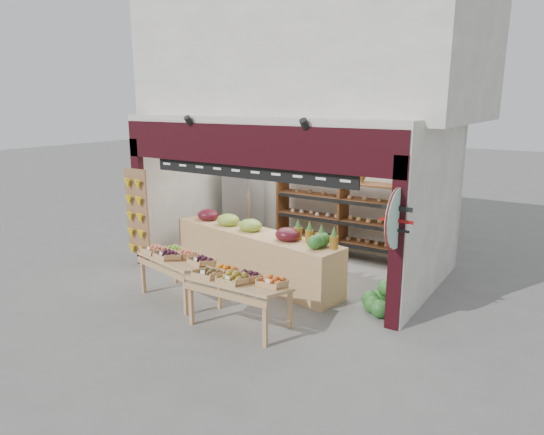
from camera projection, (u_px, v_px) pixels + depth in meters
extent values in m
plane|color=slate|center=(278.00, 274.00, 9.75)|extent=(60.00, 60.00, 0.00)
cube|color=white|center=(331.00, 184.00, 11.26)|extent=(5.76, 0.18, 3.00)
cube|color=white|center=(192.00, 183.00, 11.37)|extent=(0.18, 3.38, 3.00)
cube|color=white|center=(432.00, 213.00, 8.40)|extent=(0.18, 3.38, 3.00)
cube|color=white|center=(295.00, 118.00, 9.52)|extent=(5.76, 3.38, 0.12)
cube|color=white|center=(322.00, 61.00, 10.14)|extent=(6.36, 4.60, 2.40)
cube|color=black|center=(246.00, 145.00, 8.27)|extent=(5.70, 0.14, 0.70)
cube|color=black|center=(140.00, 203.00, 10.05)|extent=(0.22, 0.14, 2.65)
cube|color=black|center=(397.00, 245.00, 7.12)|extent=(0.22, 0.14, 2.65)
cube|color=black|center=(247.00, 171.00, 8.40)|extent=(4.20, 0.05, 0.26)
cylinder|color=white|center=(254.00, 157.00, 8.35)|extent=(0.34, 0.05, 0.34)
cube|color=olive|center=(138.00, 212.00, 10.01)|extent=(0.60, 0.04, 1.80)
cylinder|color=silver|center=(397.00, 218.00, 6.94)|extent=(0.04, 0.90, 0.90)
cylinder|color=maroon|center=(397.00, 219.00, 6.92)|extent=(0.01, 0.92, 0.92)
cube|color=brown|center=(283.00, 211.00, 11.56)|extent=(0.05, 0.52, 1.68)
cube|color=brown|center=(343.00, 219.00, 10.72)|extent=(0.05, 0.52, 1.68)
cube|color=brown|center=(413.00, 229.00, 9.88)|extent=(0.05, 0.52, 1.68)
cube|color=brown|center=(342.00, 240.00, 10.83)|extent=(3.14, 0.52, 0.04)
cube|color=brown|center=(343.00, 219.00, 10.72)|extent=(3.14, 0.52, 0.04)
cube|color=brown|center=(343.00, 198.00, 10.61)|extent=(3.14, 0.52, 0.04)
cube|color=brown|center=(344.00, 182.00, 10.52)|extent=(3.14, 0.52, 0.04)
cone|color=brown|center=(294.00, 171.00, 11.16)|extent=(0.32, 0.32, 0.28)
cone|color=brown|center=(327.00, 174.00, 10.71)|extent=(0.32, 0.32, 0.28)
cone|color=brown|center=(362.00, 177.00, 10.27)|extent=(0.32, 0.32, 0.28)
cone|color=brown|center=(401.00, 180.00, 9.82)|extent=(0.32, 0.32, 0.28)
cube|color=#B6B8BD|center=(244.00, 203.00, 11.79)|extent=(0.86, 0.86, 1.93)
cube|color=silver|center=(221.00, 249.00, 10.77)|extent=(0.46, 0.37, 0.37)
cube|color=silver|center=(222.00, 234.00, 10.67)|extent=(0.42, 0.34, 0.31)
cube|color=#165422|center=(236.00, 256.00, 10.37)|extent=(0.44, 0.34, 0.31)
cube|color=silver|center=(248.00, 252.00, 10.68)|extent=(0.39, 0.32, 0.29)
cube|color=tan|center=(255.00, 255.00, 9.37)|extent=(3.89, 1.40, 0.96)
ellipsoid|color=#59141E|center=(208.00, 215.00, 10.15)|extent=(0.47, 0.42, 0.25)
ellipsoid|color=#8CB23F|center=(228.00, 220.00, 9.73)|extent=(0.47, 0.42, 0.25)
ellipsoid|color=#8CB23F|center=(250.00, 226.00, 9.31)|extent=(0.47, 0.42, 0.25)
ellipsoid|color=#59141E|center=(288.00, 235.00, 8.67)|extent=(0.47, 0.42, 0.25)
cylinder|color=olive|center=(298.00, 234.00, 8.71)|extent=(0.15, 0.15, 0.22)
cylinder|color=olive|center=(309.00, 236.00, 8.53)|extent=(0.15, 0.15, 0.22)
cylinder|color=olive|center=(321.00, 239.00, 8.35)|extent=(0.15, 0.15, 0.22)
cylinder|color=olive|center=(334.00, 242.00, 8.18)|extent=(0.15, 0.15, 0.22)
cube|color=tan|center=(179.00, 262.00, 8.42)|extent=(1.56, 1.07, 0.22)
cube|color=tan|center=(143.00, 278.00, 8.72)|extent=(0.07, 0.07, 0.57)
cube|color=tan|center=(186.00, 298.00, 7.82)|extent=(0.07, 0.07, 0.57)
cube|color=tan|center=(175.00, 269.00, 9.19)|extent=(0.07, 0.07, 0.57)
cube|color=tan|center=(219.00, 287.00, 8.29)|extent=(0.07, 0.07, 0.57)
cube|color=tan|center=(240.00, 284.00, 7.34)|extent=(1.50, 0.87, 0.22)
cube|color=tan|center=(191.00, 307.00, 7.48)|extent=(0.06, 0.06, 0.59)
cube|color=tan|center=(265.00, 327.00, 6.79)|extent=(0.06, 0.06, 0.59)
cube|color=tan|center=(219.00, 292.00, 8.06)|extent=(0.06, 0.06, 0.59)
cube|color=tan|center=(290.00, 309.00, 7.38)|extent=(0.06, 0.06, 0.59)
sphere|color=#184819|center=(373.00, 304.00, 7.92)|extent=(0.30, 0.30, 0.30)
sphere|color=#184819|center=(392.00, 309.00, 7.75)|extent=(0.30, 0.30, 0.30)
sphere|color=#184819|center=(380.00, 298.00, 8.18)|extent=(0.30, 0.30, 0.30)
sphere|color=#184819|center=(399.00, 302.00, 8.01)|extent=(0.30, 0.30, 0.30)
sphere|color=#184819|center=(387.00, 288.00, 7.90)|extent=(0.30, 0.30, 0.30)
sphere|color=#184819|center=(380.00, 309.00, 7.74)|extent=(0.30, 0.30, 0.30)
sphere|color=#184819|center=(370.00, 299.00, 8.11)|extent=(0.30, 0.30, 0.30)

